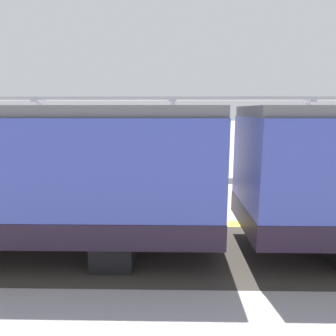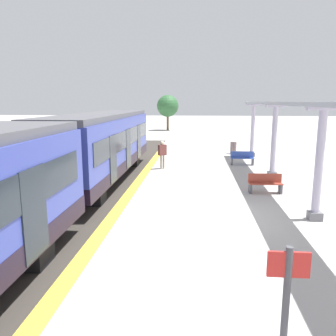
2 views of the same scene
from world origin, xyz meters
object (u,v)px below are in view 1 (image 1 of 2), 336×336
(canopy_pillar_second, at_px, (305,138))
(canopy_pillar_fourth, at_px, (42,138))
(bench_near_end, at_px, (102,170))
(canopy_pillar_third, at_px, (173,138))

(canopy_pillar_second, relative_size, canopy_pillar_fourth, 1.00)
(canopy_pillar_second, relative_size, bench_near_end, 2.57)
(canopy_pillar_fourth, bearing_deg, canopy_pillar_third, -90.00)
(canopy_pillar_second, bearing_deg, canopy_pillar_third, 90.00)
(canopy_pillar_fourth, bearing_deg, canopy_pillar_second, -90.00)
(canopy_pillar_second, height_order, canopy_pillar_third, same)
(canopy_pillar_second, height_order, canopy_pillar_fourth, same)
(canopy_pillar_third, height_order, canopy_pillar_fourth, same)
(canopy_pillar_second, distance_m, bench_near_end, 10.60)
(canopy_pillar_fourth, height_order, bench_near_end, canopy_pillar_fourth)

